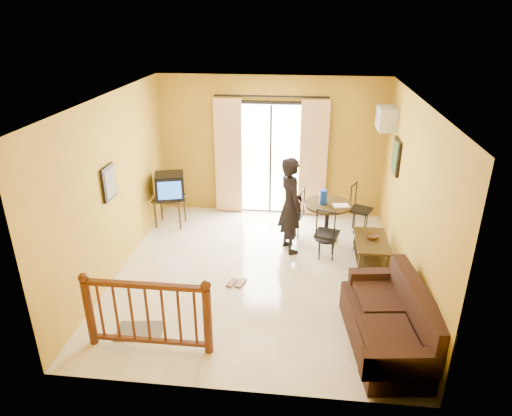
# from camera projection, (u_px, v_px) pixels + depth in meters

# --- Properties ---
(ground) EXTENTS (5.00, 5.00, 0.00)m
(ground) POSITION_uv_depth(u_px,v_px,m) (257.00, 273.00, 7.40)
(ground) COLOR beige
(ground) RESTS_ON ground
(room_shell) EXTENTS (5.00, 5.00, 5.00)m
(room_shell) POSITION_uv_depth(u_px,v_px,m) (257.00, 174.00, 6.72)
(room_shell) COLOR white
(room_shell) RESTS_ON ground
(balcony_door) EXTENTS (2.25, 0.14, 2.46)m
(balcony_door) POSITION_uv_depth(u_px,v_px,m) (271.00, 158.00, 9.14)
(balcony_door) COLOR black
(balcony_door) RESTS_ON ground
(tv_table) EXTENTS (0.58, 0.48, 0.58)m
(tv_table) POSITION_uv_depth(u_px,v_px,m) (170.00, 201.00, 8.87)
(tv_table) COLOR black
(tv_table) RESTS_ON ground
(television) EXTENTS (0.65, 0.62, 0.49)m
(television) POSITION_uv_depth(u_px,v_px,m) (170.00, 186.00, 8.74)
(television) COLOR black
(television) RESTS_ON tv_table
(picture_left) EXTENTS (0.05, 0.42, 0.52)m
(picture_left) POSITION_uv_depth(u_px,v_px,m) (109.00, 183.00, 6.82)
(picture_left) COLOR black
(picture_left) RESTS_ON room_shell
(dining_table) EXTENTS (0.86, 0.86, 0.72)m
(dining_table) POSITION_uv_depth(u_px,v_px,m) (327.00, 211.00, 8.28)
(dining_table) COLOR black
(dining_table) RESTS_ON ground
(water_jug) EXTENTS (0.14, 0.14, 0.26)m
(water_jug) POSITION_uv_depth(u_px,v_px,m) (323.00, 197.00, 8.16)
(water_jug) COLOR #133AB9
(water_jug) RESTS_ON dining_table
(serving_tray) EXTENTS (0.31, 0.24, 0.02)m
(serving_tray) POSITION_uv_depth(u_px,v_px,m) (341.00, 206.00, 8.10)
(serving_tray) COLOR #F1E9CD
(serving_tray) RESTS_ON dining_table
(dining_chairs) EXTENTS (1.78, 1.59, 0.95)m
(dining_chairs) POSITION_uv_depth(u_px,v_px,m) (326.00, 241.00, 8.43)
(dining_chairs) COLOR black
(dining_chairs) RESTS_ON ground
(air_conditioner) EXTENTS (0.31, 0.60, 0.40)m
(air_conditioner) POSITION_uv_depth(u_px,v_px,m) (386.00, 118.00, 8.10)
(air_conditioner) COLOR silver
(air_conditioner) RESTS_ON room_shell
(botanical_print) EXTENTS (0.05, 0.50, 0.60)m
(botanical_print) POSITION_uv_depth(u_px,v_px,m) (396.00, 156.00, 7.70)
(botanical_print) COLOR black
(botanical_print) RESTS_ON room_shell
(coffee_table) EXTENTS (0.53, 0.96, 0.43)m
(coffee_table) POSITION_uv_depth(u_px,v_px,m) (371.00, 247.00, 7.61)
(coffee_table) COLOR black
(coffee_table) RESTS_ON ground
(bowl) EXTENTS (0.25, 0.25, 0.06)m
(bowl) POSITION_uv_depth(u_px,v_px,m) (372.00, 237.00, 7.59)
(bowl) COLOR #53331C
(bowl) RESTS_ON coffee_table
(sofa) EXTENTS (1.06, 1.93, 0.88)m
(sofa) POSITION_uv_depth(u_px,v_px,m) (392.00, 325.00, 5.67)
(sofa) COLOR black
(sofa) RESTS_ON ground
(standing_person) EXTENTS (0.64, 0.74, 1.71)m
(standing_person) POSITION_uv_depth(u_px,v_px,m) (291.00, 205.00, 7.80)
(standing_person) COLOR black
(standing_person) RESTS_ON ground
(stair_balustrade) EXTENTS (1.63, 0.13, 1.04)m
(stair_balustrade) POSITION_uv_depth(u_px,v_px,m) (147.00, 310.00, 5.56)
(stair_balustrade) COLOR #471E0F
(stair_balustrade) RESTS_ON ground
(doormat) EXTENTS (0.65, 0.47, 0.02)m
(doormat) POSITION_uv_depth(u_px,v_px,m) (140.00, 331.00, 6.06)
(doormat) COLOR #5F584C
(doormat) RESTS_ON ground
(sandals) EXTENTS (0.31, 0.27, 0.03)m
(sandals) POSITION_uv_depth(u_px,v_px,m) (236.00, 283.00, 7.11)
(sandals) COLOR #53331C
(sandals) RESTS_ON ground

